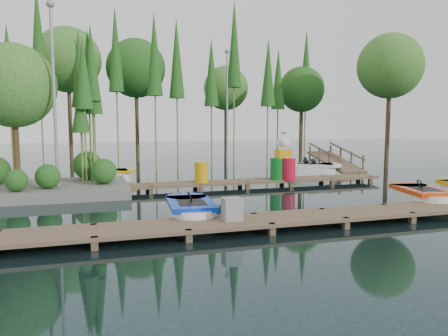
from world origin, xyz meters
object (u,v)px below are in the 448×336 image
object	(u,v)px
utility_cabinet	(232,209)
yellow_barrel	(201,172)
island	(34,113)
boat_red	(421,197)
boat_yellow_far	(108,176)
drum_cluster	(284,165)
boat_blue	(190,212)

from	to	relation	value
utility_cabinet	yellow_barrel	bearing A→B (deg)	82.02
island	boat_red	bearing A→B (deg)	-26.60
boat_red	boat_yellow_far	world-z (taller)	boat_yellow_far
boat_yellow_far	drum_cluster	world-z (taller)	drum_cluster
boat_yellow_far	utility_cabinet	xyz separation A→B (m)	(2.66, -10.80, 0.33)
boat_blue	utility_cabinet	distance (m)	1.73
boat_blue	boat_red	xyz separation A→B (m)	(8.02, -0.10, 0.01)
boat_yellow_far	yellow_barrel	bearing A→B (deg)	-27.92
island	boat_blue	bearing A→B (deg)	-53.20
boat_blue	yellow_barrel	world-z (taller)	yellow_barrel
island	utility_cabinet	xyz separation A→B (m)	(5.45, -7.79, -2.59)
boat_red	boat_yellow_far	distance (m)	13.65
boat_blue	boat_yellow_far	world-z (taller)	boat_yellow_far
island	drum_cluster	bearing A→B (deg)	-5.34
utility_cabinet	yellow_barrel	size ratio (longest dim) A/B	0.69
boat_red	utility_cabinet	distance (m)	7.41
boat_red	boat_blue	bearing A→B (deg)	-168.90
island	boat_blue	xyz separation A→B (m)	(4.69, -6.27, -2.91)
boat_yellow_far	yellow_barrel	world-z (taller)	boat_yellow_far
utility_cabinet	drum_cluster	bearing A→B (deg)	55.52
boat_yellow_far	island	bearing A→B (deg)	-114.51
boat_red	drum_cluster	bearing A→B (deg)	127.09
boat_red	boat_yellow_far	xyz separation A→B (m)	(-9.92, 9.37, -0.01)
island	yellow_barrel	world-z (taller)	island
island	utility_cabinet	size ratio (longest dim) A/B	11.44
boat_blue	utility_cabinet	bearing A→B (deg)	-58.61
island	boat_yellow_far	xyz separation A→B (m)	(2.79, 3.01, -2.92)
boat_red	yellow_barrel	bearing A→B (deg)	150.19
boat_yellow_far	yellow_barrel	size ratio (longest dim) A/B	2.94
utility_cabinet	boat_red	bearing A→B (deg)	11.12
boat_yellow_far	drum_cluster	xyz separation A→B (m)	(7.36, -3.96, 0.68)
boat_blue	boat_red	world-z (taller)	boat_red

